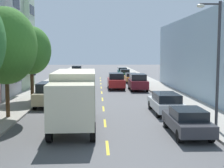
{
  "coord_description": "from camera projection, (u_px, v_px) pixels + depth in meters",
  "views": [
    {
      "loc": [
        -0.43,
        -6.87,
        4.34
      ],
      "look_at": [
        1.03,
        24.78,
        1.17
      ],
      "focal_mm": 49.45,
      "sensor_mm": 36.0,
      "label": 1
    }
  ],
  "objects": [
    {
      "name": "street_tree_second",
      "position": [
        6.0,
        46.0,
        20.01
      ],
      "size": [
        4.03,
        4.03,
        7.2
      ],
      "color": "#47331E",
      "rests_on": "sidewalk_left"
    },
    {
      "name": "parked_wagon_white",
      "position": [
        165.0,
        102.0,
        22.28
      ],
      "size": [
        1.84,
        4.71,
        1.5
      ],
      "color": "silver",
      "rests_on": "ground_plane"
    },
    {
      "name": "parked_hatchback_forest",
      "position": [
        125.0,
        73.0,
        55.0
      ],
      "size": [
        1.77,
        4.01,
        1.5
      ],
      "color": "#194C28",
      "rests_on": "ground_plane"
    },
    {
      "name": "parked_sedan_orange",
      "position": [
        131.0,
        78.0,
        45.6
      ],
      "size": [
        1.91,
        4.54,
        1.43
      ],
      "color": "orange",
      "rests_on": "ground_plane"
    },
    {
      "name": "parked_suv_sky",
      "position": [
        61.0,
        84.0,
        33.64
      ],
      "size": [
        2.05,
        4.84,
        1.93
      ],
      "color": "#7A9EC6",
      "rests_on": "ground_plane"
    },
    {
      "name": "parked_sedan_charcoal",
      "position": [
        187.0,
        121.0,
        16.43
      ],
      "size": [
        1.86,
        4.52,
        1.43
      ],
      "color": "#333338",
      "rests_on": "ground_plane"
    },
    {
      "name": "parked_suv_burgundy",
      "position": [
        138.0,
        82.0,
        36.12
      ],
      "size": [
        2.01,
        4.82,
        1.93
      ],
      "color": "maroon",
      "rests_on": "ground_plane"
    },
    {
      "name": "ground_plane",
      "position": [
        101.0,
        89.0,
        37.1
      ],
      "size": [
        160.0,
        160.0,
        0.0
      ],
      "primitive_type": "plane",
      "color": "#4C4C4F"
    },
    {
      "name": "parked_suv_black",
      "position": [
        77.0,
        71.0,
        59.12
      ],
      "size": [
        1.95,
        4.8,
        1.93
      ],
      "color": "black",
      "rests_on": "ground_plane"
    },
    {
      "name": "lane_centerline_dashes",
      "position": [
        102.0,
        96.0,
        31.63
      ],
      "size": [
        0.14,
        47.2,
        0.01
      ],
      "color": "yellow",
      "rests_on": "ground_plane"
    },
    {
      "name": "street_lamp",
      "position": [
        216.0,
        57.0,
        16.67
      ],
      "size": [
        1.35,
        0.28,
        6.96
      ],
      "color": "#38383D",
      "rests_on": "sidewalk_right"
    },
    {
      "name": "moving_red_sedan",
      "position": [
        116.0,
        81.0,
        37.63
      ],
      "size": [
        1.95,
        4.8,
        1.93
      ],
      "color": "#AD1E1E",
      "rests_on": "ground_plane"
    },
    {
      "name": "parked_suv_champagne",
      "position": [
        49.0,
        94.0,
        25.48
      ],
      "size": [
        1.99,
        4.81,
        1.93
      ],
      "color": "tan",
      "rests_on": "ground_plane"
    },
    {
      "name": "parked_wagon_teal",
      "position": [
        122.0,
        71.0,
        61.42
      ],
      "size": [
        1.91,
        4.74,
        1.5
      ],
      "color": "#195B60",
      "rests_on": "ground_plane"
    },
    {
      "name": "sidewalk_right",
      "position": [
        163.0,
        90.0,
        35.43
      ],
      "size": [
        3.2,
        120.0,
        0.14
      ],
      "primitive_type": "cube",
      "color": "#A39E93",
      "rests_on": "ground_plane"
    },
    {
      "name": "sidewalk_left",
      "position": [
        39.0,
        91.0,
        34.78
      ],
      "size": [
        3.2,
        120.0,
        0.14
      ],
      "primitive_type": "cube",
      "color": "#A39E93",
      "rests_on": "ground_plane"
    },
    {
      "name": "delivery_box_truck",
      "position": [
        74.0,
        96.0,
        18.05
      ],
      "size": [
        2.52,
        7.61,
        3.26
      ],
      "color": "beige",
      "rests_on": "ground_plane"
    },
    {
      "name": "street_tree_third",
      "position": [
        31.0,
        50.0,
        27.69
      ],
      "size": [
        3.56,
        3.56,
        6.62
      ],
      "color": "#47331E",
      "rests_on": "sidewalk_left"
    }
  ]
}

